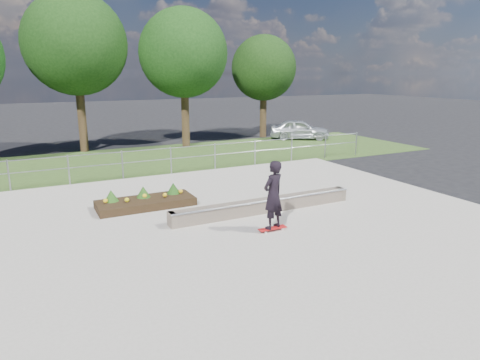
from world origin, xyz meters
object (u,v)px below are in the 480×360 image
at_px(grind_ledge, 264,205).
at_px(skateboarder, 273,195).
at_px(planter_bed, 145,201).
at_px(parked_car, 300,129).

distance_m(grind_ledge, skateboarder, 1.80).
height_order(grind_ledge, planter_bed, planter_bed).
distance_m(skateboarder, parked_car, 17.02).
relative_size(grind_ledge, skateboarder, 3.13).
bearing_deg(planter_bed, parked_car, 38.07).
xyz_separation_m(grind_ledge, parked_car, (9.60, 12.12, 0.38)).
distance_m(planter_bed, parked_car, 16.11).
relative_size(planter_bed, parked_car, 0.79).
bearing_deg(planter_bed, grind_ledge, -35.33).
height_order(planter_bed, skateboarder, skateboarder).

